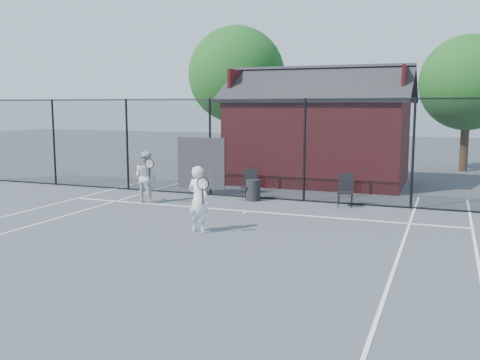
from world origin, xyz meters
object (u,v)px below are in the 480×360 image
(clubhouse, at_px, (319,138))
(player_front, at_px, (199,199))
(player_back, at_px, (146,177))
(chair_right, at_px, (345,191))
(waste_bin, at_px, (253,190))
(chair_left, at_px, (249,185))

(clubhouse, distance_m, player_front, 8.62)
(clubhouse, distance_m, player_back, 6.94)
(clubhouse, relative_size, player_back, 4.37)
(clubhouse, xyz_separation_m, player_front, (-0.71, -8.55, -0.87))
(clubhouse, xyz_separation_m, chair_right, (1.79, -4.40, -1.16))
(player_back, bearing_deg, waste_bin, 26.79)
(clubhouse, bearing_deg, chair_right, -67.91)
(player_back, distance_m, waste_bin, 3.15)
(player_back, xyz_separation_m, chair_left, (2.66, 1.40, -0.30))
(waste_bin, bearing_deg, chair_left, 180.00)
(waste_bin, bearing_deg, chair_right, 0.00)
(clubhouse, xyz_separation_m, chair_left, (-1.05, -4.40, -1.16))
(player_front, xyz_separation_m, player_back, (-3.00, 2.74, 0.00))
(clubhouse, bearing_deg, chair_left, -103.40)
(chair_left, bearing_deg, player_front, -90.97)
(chair_left, bearing_deg, waste_bin, -5.61)
(clubhouse, bearing_deg, player_back, -122.60)
(chair_right, bearing_deg, player_front, -127.35)
(player_front, distance_m, waste_bin, 4.17)
(player_front, height_order, player_back, player_back)
(chair_right, bearing_deg, player_back, -171.97)
(clubhouse, distance_m, waste_bin, 4.68)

